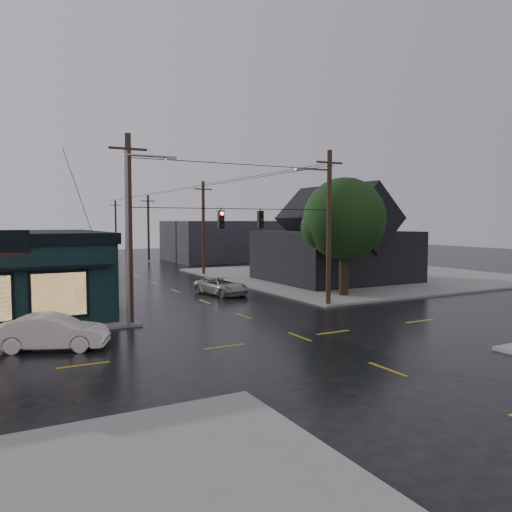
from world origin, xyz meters
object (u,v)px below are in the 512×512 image
utility_pole_nw (131,325)px  sedan_cream (52,332)px  corner_tree (345,219)px  utility_pole_ne (328,306)px  suv_silver (222,286)px

utility_pole_nw → sedan_cream: size_ratio=2.17×
corner_tree → utility_pole_ne: 7.12m
corner_tree → suv_silver: 10.43m
utility_pole_ne → utility_pole_nw: bearing=180.0°
sedan_cream → utility_pole_ne: bearing=-56.7°
sedan_cream → suv_silver: (13.16, 11.28, -0.11)m
utility_pole_nw → corner_tree: bearing=9.1°
corner_tree → utility_pole_nw: bearing=-170.9°
utility_pole_nw → suv_silver: 11.88m
sedan_cream → utility_pole_nw: bearing=-29.4°
sedan_cream → suv_silver: bearing=-27.3°
utility_pole_ne → suv_silver: size_ratio=2.12×
corner_tree → utility_pole_ne: size_ratio=0.85×
corner_tree → utility_pole_ne: bearing=-141.9°
sedan_cream → corner_tree: bearing=-51.6°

